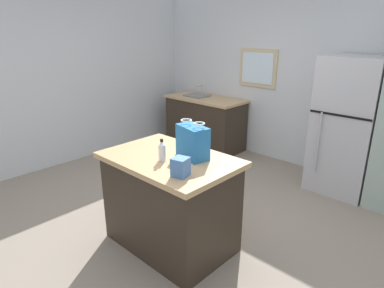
# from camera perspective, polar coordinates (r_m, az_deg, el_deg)

# --- Properties ---
(ground) EXTENTS (6.43, 6.43, 0.00)m
(ground) POSITION_cam_1_polar(r_m,az_deg,el_deg) (3.81, -1.04, -13.19)
(ground) COLOR gray
(back_wall) EXTENTS (5.36, 0.13, 2.59)m
(back_wall) POSITION_cam_1_polar(r_m,az_deg,el_deg) (5.30, 17.86, 10.24)
(back_wall) COLOR silver
(back_wall) RESTS_ON ground
(left_wall) EXTENTS (0.10, 4.89, 2.59)m
(left_wall) POSITION_cam_1_polar(r_m,az_deg,el_deg) (5.49, -21.90, 10.05)
(left_wall) COLOR silver
(left_wall) RESTS_ON ground
(kitchen_island) EXTENTS (1.23, 0.83, 0.93)m
(kitchen_island) POSITION_cam_1_polar(r_m,az_deg,el_deg) (3.25, -3.68, -9.78)
(kitchen_island) COLOR #33281E
(kitchen_island) RESTS_ON ground
(refrigerator) EXTENTS (0.73, 0.74, 1.73)m
(refrigerator) POSITION_cam_1_polar(r_m,az_deg,el_deg) (4.66, 25.07, 2.77)
(refrigerator) COLOR #B7B7BC
(refrigerator) RESTS_ON ground
(sink_counter) EXTENTS (1.41, 0.67, 1.08)m
(sink_counter) POSITION_cam_1_polar(r_m,az_deg,el_deg) (5.97, 2.23, 3.81)
(sink_counter) COLOR #33281E
(sink_counter) RESTS_ON ground
(shopping_bag) EXTENTS (0.34, 0.24, 0.34)m
(shopping_bag) POSITION_cam_1_polar(r_m,az_deg,el_deg) (2.99, 0.10, 0.39)
(shopping_bag) COLOR #236BAD
(shopping_bag) RESTS_ON kitchen_island
(small_box) EXTENTS (0.14, 0.14, 0.15)m
(small_box) POSITION_cam_1_polar(r_m,az_deg,el_deg) (2.64, -1.98, -3.95)
(small_box) COLOR #4775B7
(small_box) RESTS_ON kitchen_island
(bottle) EXTENTS (0.06, 0.06, 0.20)m
(bottle) POSITION_cam_1_polar(r_m,az_deg,el_deg) (2.94, -5.16, -1.24)
(bottle) COLOR white
(bottle) RESTS_ON kitchen_island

